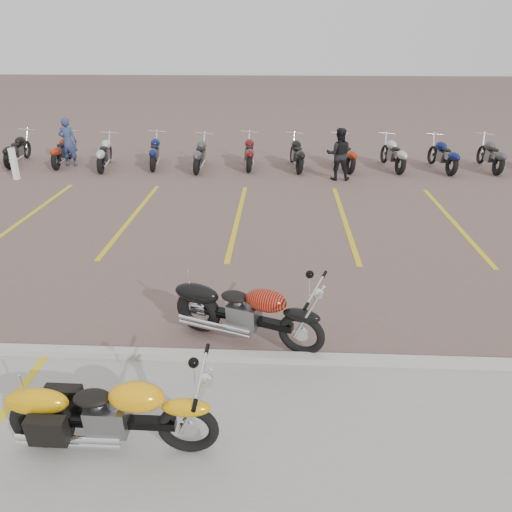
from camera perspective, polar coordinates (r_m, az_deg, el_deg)
The scene contains 10 objects.
ground at distance 9.08m, azimuth -4.20°, elevation -4.29°, with size 100.00×100.00×0.00m, color brown.
concrete_apron at distance 5.60m, azimuth -10.20°, elevation -26.70°, with size 60.00×5.00×0.01m, color #9E9B93.
curb at distance 7.36m, azimuth -6.06°, elevation -11.30°, with size 60.00×0.18×0.12m, color #ADAAA3.
parking_stripes at distance 12.71m, azimuth -2.10°, elevation 4.34°, with size 38.00×5.50×0.01m, color gold, non-canonical shape.
yellow_cruiser at distance 5.97m, azimuth -16.49°, elevation -17.05°, with size 2.34×0.34×0.96m.
flame_cruiser at distance 7.49m, azimuth -1.30°, elevation -6.55°, with size 2.30×0.96×0.99m.
person_a at distance 18.93m, azimuth -20.68°, elevation 12.11°, with size 0.61×0.40×1.68m, color navy.
person_b at distance 16.23m, azimuth 9.43°, elevation 11.41°, with size 0.79×0.62×1.63m, color black.
bollard at distance 17.84m, azimuth -25.92°, elevation 9.45°, with size 0.15×0.15×1.00m, color white.
bg_bike_row at distance 17.49m, azimuth 7.30°, elevation 11.57°, with size 22.28×2.05×1.10m.
Camera 1 is at (1.06, -7.91, 4.32)m, focal length 35.00 mm.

